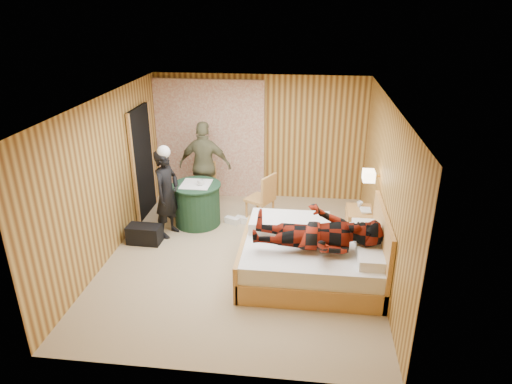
# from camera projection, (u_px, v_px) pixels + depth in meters

# --- Properties ---
(floor) EXTENTS (4.20, 5.00, 0.01)m
(floor) POSITION_uv_depth(u_px,v_px,m) (242.00, 256.00, 7.33)
(floor) COLOR #9E8968
(floor) RESTS_ON ground
(ceiling) EXTENTS (4.20, 5.00, 0.01)m
(ceiling) POSITION_uv_depth(u_px,v_px,m) (240.00, 101.00, 6.35)
(ceiling) COLOR white
(ceiling) RESTS_ON wall_back
(wall_back) EXTENTS (4.20, 0.02, 2.50)m
(wall_back) POSITION_uv_depth(u_px,v_px,m) (260.00, 138.00, 9.13)
(wall_back) COLOR tan
(wall_back) RESTS_ON floor
(wall_left) EXTENTS (0.02, 5.00, 2.50)m
(wall_left) POSITION_uv_depth(u_px,v_px,m) (107.00, 178.00, 7.07)
(wall_left) COLOR tan
(wall_left) RESTS_ON floor
(wall_right) EXTENTS (0.02, 5.00, 2.50)m
(wall_right) POSITION_uv_depth(u_px,v_px,m) (384.00, 190.00, 6.61)
(wall_right) COLOR tan
(wall_right) RESTS_ON floor
(curtain) EXTENTS (2.20, 0.08, 2.40)m
(curtain) POSITION_uv_depth(u_px,v_px,m) (210.00, 139.00, 9.19)
(curtain) COLOR silver
(curtain) RESTS_ON floor
(doorway) EXTENTS (0.06, 0.90, 2.05)m
(doorway) POSITION_uv_depth(u_px,v_px,m) (143.00, 162.00, 8.43)
(doorway) COLOR black
(doorway) RESTS_ON floor
(wall_lamp) EXTENTS (0.26, 0.24, 0.16)m
(wall_lamp) POSITION_uv_depth(u_px,v_px,m) (369.00, 176.00, 7.02)
(wall_lamp) COLOR gold
(wall_lamp) RESTS_ON wall_right
(bed) EXTENTS (2.04, 1.61, 1.11)m
(bed) POSITION_uv_depth(u_px,v_px,m) (313.00, 257.00, 6.68)
(bed) COLOR tan
(bed) RESTS_ON floor
(nightstand) EXTENTS (0.44, 0.60, 0.58)m
(nightstand) POSITION_uv_depth(u_px,v_px,m) (359.00, 225.00, 7.67)
(nightstand) COLOR tan
(nightstand) RESTS_ON floor
(round_table) EXTENTS (0.88, 0.88, 0.78)m
(round_table) POSITION_uv_depth(u_px,v_px,m) (197.00, 204.00, 8.25)
(round_table) COLOR #1D3F29
(round_table) RESTS_ON floor
(chair_far) EXTENTS (0.45, 0.45, 0.93)m
(chair_far) POSITION_uv_depth(u_px,v_px,m) (205.00, 182.00, 8.83)
(chair_far) COLOR tan
(chair_far) RESTS_ON floor
(chair_near) EXTENTS (0.59, 0.59, 0.96)m
(chair_near) POSITION_uv_depth(u_px,v_px,m) (264.00, 196.00, 8.19)
(chair_near) COLOR tan
(chair_near) RESTS_ON floor
(duffel_bag) EXTENTS (0.57, 0.32, 0.32)m
(duffel_bag) POSITION_uv_depth(u_px,v_px,m) (144.00, 234.00, 7.68)
(duffel_bag) COLOR black
(duffel_bag) RESTS_ON floor
(sneaker_left) EXTENTS (0.29, 0.19, 0.12)m
(sneaker_left) POSITION_uv_depth(u_px,v_px,m) (243.00, 220.00, 8.40)
(sneaker_left) COLOR white
(sneaker_left) RESTS_ON floor
(sneaker_right) EXTENTS (0.29, 0.20, 0.12)m
(sneaker_right) POSITION_uv_depth(u_px,v_px,m) (232.00, 221.00, 8.37)
(sneaker_right) COLOR white
(sneaker_right) RESTS_ON floor
(woman_standing) EXTENTS (0.52, 0.64, 1.54)m
(woman_standing) POSITION_uv_depth(u_px,v_px,m) (167.00, 194.00, 7.72)
(woman_standing) COLOR black
(woman_standing) RESTS_ON floor
(man_at_table) EXTENTS (1.02, 0.45, 1.72)m
(man_at_table) POSITION_uv_depth(u_px,v_px,m) (205.00, 166.00, 8.74)
(man_at_table) COLOR #636142
(man_at_table) RESTS_ON floor
(man_on_bed) EXTENTS (0.86, 0.67, 1.77)m
(man_on_bed) POSITION_uv_depth(u_px,v_px,m) (318.00, 224.00, 6.20)
(man_on_bed) COLOR maroon
(man_on_bed) RESTS_ON bed
(book_lower) EXTENTS (0.18, 0.24, 0.02)m
(book_lower) POSITION_uv_depth(u_px,v_px,m) (361.00, 211.00, 7.51)
(book_lower) COLOR white
(book_lower) RESTS_ON nightstand
(book_upper) EXTENTS (0.17, 0.23, 0.02)m
(book_upper) POSITION_uv_depth(u_px,v_px,m) (361.00, 210.00, 7.51)
(book_upper) COLOR white
(book_upper) RESTS_ON nightstand
(cup_nightstand) EXTENTS (0.13, 0.13, 0.09)m
(cup_nightstand) POSITION_uv_depth(u_px,v_px,m) (360.00, 204.00, 7.66)
(cup_nightstand) COLOR white
(cup_nightstand) RESTS_ON nightstand
(cup_table) EXTENTS (0.13, 0.13, 0.10)m
(cup_table) POSITION_uv_depth(u_px,v_px,m) (201.00, 183.00, 8.02)
(cup_table) COLOR white
(cup_table) RESTS_ON round_table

